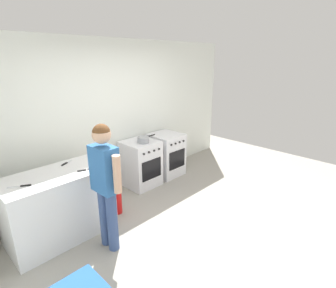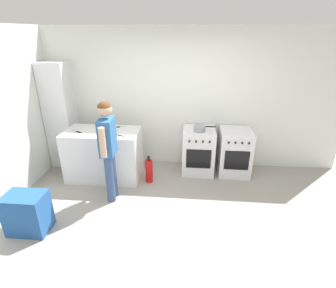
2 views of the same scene
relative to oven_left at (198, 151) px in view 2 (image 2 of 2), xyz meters
name	(u,v)px [view 2 (image 2 of 2)]	position (x,y,z in m)	size (l,w,h in m)	color
ground_plane	(174,224)	(-0.35, -1.58, -0.43)	(8.00, 8.00, 0.00)	gray
back_wall	(182,100)	(-0.35, 0.37, 0.87)	(6.00, 0.10, 2.60)	silver
counter_unit	(104,154)	(-1.70, -0.38, 0.02)	(1.30, 0.70, 0.90)	silver
oven_left	(198,151)	(0.00, 0.00, 0.00)	(0.59, 0.62, 0.85)	silver
oven_right	(234,152)	(0.67, 0.00, 0.00)	(0.57, 0.62, 0.85)	silver
pot	(200,128)	(0.00, -0.09, 0.48)	(0.38, 0.20, 0.11)	gray
knife_chef	(126,137)	(-1.22, -0.60, 0.48)	(0.31, 0.11, 0.01)	silver
knife_paring	(119,127)	(-1.45, -0.16, 0.48)	(0.20, 0.12, 0.01)	silver
knife_carving	(119,136)	(-1.33, -0.58, 0.48)	(0.32, 0.15, 0.01)	silver
knife_utility	(76,131)	(-2.12, -0.44, 0.48)	(0.23, 0.15, 0.01)	silver
person	(108,144)	(-1.38, -1.03, 0.52)	(0.21, 0.57, 1.60)	#384C7A
fire_extinguisher	(149,171)	(-0.87, -0.48, -0.21)	(0.13, 0.13, 0.50)	red
recycling_crate_lower	(30,222)	(-2.27, -1.87, -0.29)	(0.52, 0.36, 0.28)	#235193
recycling_crate_upper	(25,204)	(-2.27, -1.87, -0.01)	(0.52, 0.36, 0.28)	#235193
larder_cabinet	(61,116)	(-2.65, 0.10, 0.57)	(0.48, 0.44, 2.00)	silver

